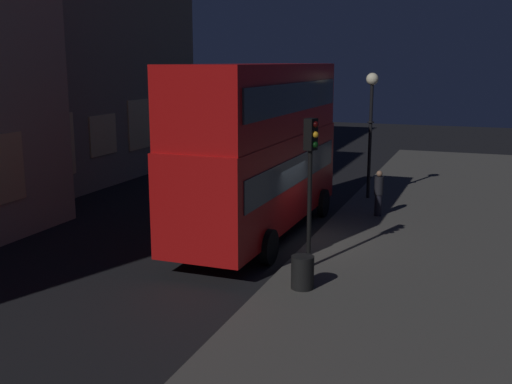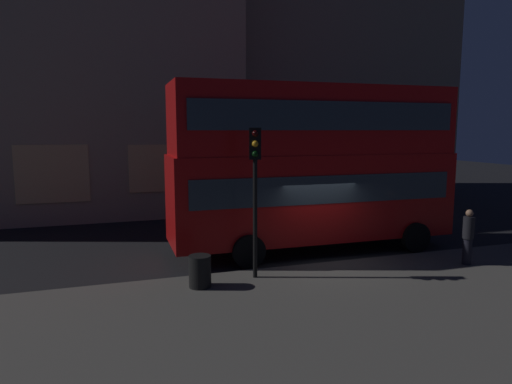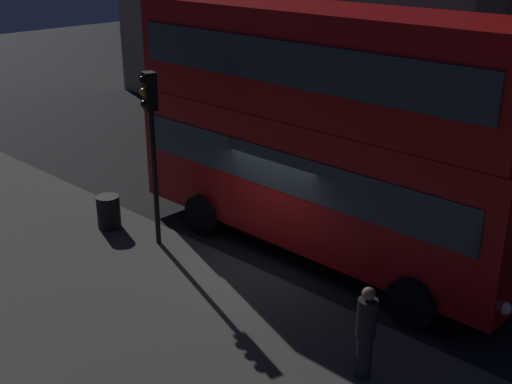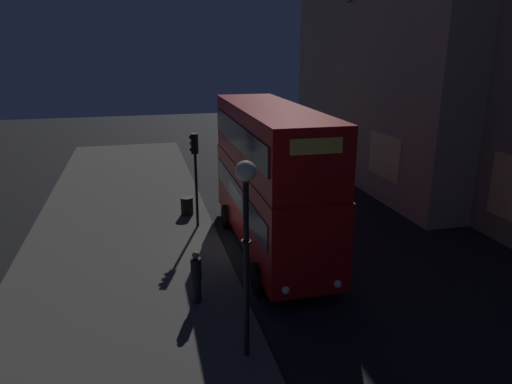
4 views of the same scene
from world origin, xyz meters
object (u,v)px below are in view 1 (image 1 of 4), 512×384
(traffic_light_near_kerb, at_px, (311,162))
(pedestrian, at_px, (379,193))
(street_lamp, at_px, (371,107))
(litter_bin, at_px, (303,272))
(double_decker_bus, at_px, (260,142))

(traffic_light_near_kerb, xyz_separation_m, pedestrian, (6.54, -0.83, -2.09))
(street_lamp, relative_size, litter_bin, 6.15)
(double_decker_bus, distance_m, pedestrian, 5.39)
(traffic_light_near_kerb, distance_m, litter_bin, 3.03)
(double_decker_bus, height_order, litter_bin, double_decker_bus)
(street_lamp, xyz_separation_m, pedestrian, (-2.97, -0.91, -2.92))
(traffic_light_near_kerb, bearing_deg, double_decker_bus, 57.88)
(street_lamp, distance_m, litter_bin, 11.62)
(traffic_light_near_kerb, xyz_separation_m, litter_bin, (-1.61, -0.28, -2.55))
(pedestrian, distance_m, litter_bin, 8.17)
(traffic_light_near_kerb, distance_m, street_lamp, 9.54)
(pedestrian, height_order, litter_bin, pedestrian)
(street_lamp, xyz_separation_m, litter_bin, (-11.11, -0.35, -3.38))
(traffic_light_near_kerb, height_order, street_lamp, street_lamp)
(traffic_light_near_kerb, distance_m, pedestrian, 6.91)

